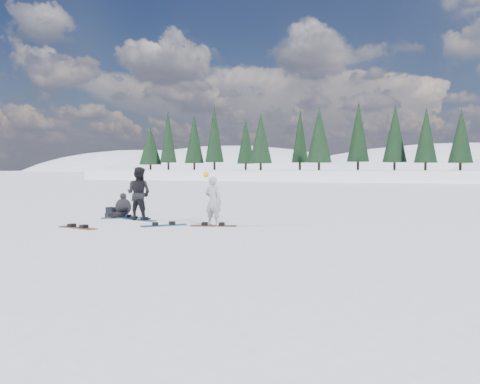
# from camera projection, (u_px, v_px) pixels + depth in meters

# --- Properties ---
(ground) EXTENTS (420.00, 420.00, 0.00)m
(ground) POSITION_uv_depth(u_px,v_px,m) (203.00, 224.00, 15.78)
(ground) COLOR white
(ground) RESTS_ON ground
(alpine_backdrop) EXTENTS (412.50, 227.00, 53.20)m
(alpine_backdrop) POSITION_uv_depth(u_px,v_px,m) (375.00, 205.00, 196.63)
(alpine_backdrop) COLOR white
(alpine_backdrop) RESTS_ON ground
(snowboarder_woman) EXTENTS (0.64, 0.47, 1.77)m
(snowboarder_woman) POSITION_uv_depth(u_px,v_px,m) (213.00, 201.00, 15.13)
(snowboarder_woman) COLOR gray
(snowboarder_woman) RESTS_ON ground
(snowboarder_man) EXTENTS (0.98, 0.78, 1.93)m
(snowboarder_man) POSITION_uv_depth(u_px,v_px,m) (139.00, 194.00, 16.89)
(snowboarder_man) COLOR black
(snowboarder_man) RESTS_ON ground
(seated_rider) EXTENTS (0.70, 1.10, 0.91)m
(seated_rider) POSITION_uv_depth(u_px,v_px,m) (122.00, 207.00, 18.39)
(seated_rider) COLOR black
(seated_rider) RESTS_ON ground
(gear_bag) EXTENTS (0.53, 0.44, 0.30)m
(gear_bag) POSITION_uv_depth(u_px,v_px,m) (112.00, 211.00, 18.90)
(gear_bag) COLOR black
(gear_bag) RESTS_ON ground
(snowboard_woman) EXTENTS (1.52, 0.70, 0.03)m
(snowboard_woman) POSITION_uv_depth(u_px,v_px,m) (213.00, 226.00, 15.17)
(snowboard_woman) COLOR #9A3821
(snowboard_woman) RESTS_ON ground
(snowboard_man) EXTENTS (1.52, 0.64, 0.03)m
(snowboard_man) POSITION_uv_depth(u_px,v_px,m) (139.00, 220.00, 16.94)
(snowboard_man) COLOR #1B4A97
(snowboard_man) RESTS_ON ground
(snowboard_loose_a) EXTENTS (1.29, 1.22, 0.03)m
(snowboard_loose_a) POSITION_uv_depth(u_px,v_px,m) (164.00, 225.00, 15.27)
(snowboard_loose_a) COLOR #19618B
(snowboard_loose_a) RESTS_ON ground
(snowboard_loose_b) EXTENTS (1.53, 0.52, 0.03)m
(snowboard_loose_b) POSITION_uv_depth(u_px,v_px,m) (78.00, 228.00, 14.67)
(snowboard_loose_b) COLOR #A03D22
(snowboard_loose_b) RESTS_ON ground
(snowboard_loose_c) EXTENTS (1.42, 1.03, 0.03)m
(snowboard_loose_c) POSITION_uv_depth(u_px,v_px,m) (122.00, 218.00, 17.58)
(snowboard_loose_c) COLOR #175682
(snowboard_loose_c) RESTS_ON ground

